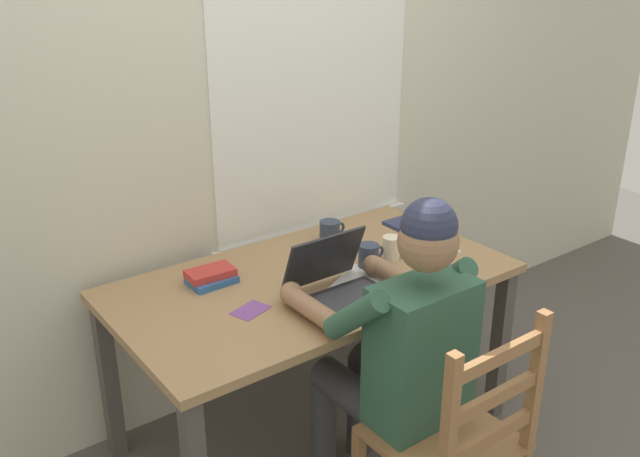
# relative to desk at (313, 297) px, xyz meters

# --- Properties ---
(ground_plane) EXTENTS (8.00, 8.00, 0.00)m
(ground_plane) POSITION_rel_desk_xyz_m (0.00, 0.00, -0.65)
(ground_plane) COLOR #56514C
(back_wall) EXTENTS (6.00, 0.08, 2.60)m
(back_wall) POSITION_rel_desk_xyz_m (0.01, 0.50, 0.65)
(back_wall) COLOR beige
(back_wall) RESTS_ON ground
(desk) EXTENTS (1.53, 0.84, 0.74)m
(desk) POSITION_rel_desk_xyz_m (0.00, 0.00, 0.00)
(desk) COLOR #9E7A51
(desk) RESTS_ON ground
(seated_person) EXTENTS (0.50, 0.60, 1.23)m
(seated_person) POSITION_rel_desk_xyz_m (-0.00, -0.49, 0.03)
(seated_person) COLOR #2D5642
(seated_person) RESTS_ON ground
(wooden_chair) EXTENTS (0.42, 0.42, 0.93)m
(wooden_chair) POSITION_rel_desk_xyz_m (-0.00, -0.77, -0.20)
(wooden_chair) COLOR olive
(wooden_chair) RESTS_ON ground
(laptop) EXTENTS (0.33, 0.31, 0.22)m
(laptop) POSITION_rel_desk_xyz_m (-0.02, -0.19, 0.14)
(laptop) COLOR #232328
(laptop) RESTS_ON desk
(computer_mouse) EXTENTS (0.06, 0.10, 0.03)m
(computer_mouse) POSITION_rel_desk_xyz_m (0.25, -0.27, 0.10)
(computer_mouse) COLOR #232328
(computer_mouse) RESTS_ON desk
(coffee_mug_white) EXTENTS (0.11, 0.07, 0.10)m
(coffee_mug_white) POSITION_rel_desk_xyz_m (0.36, -0.05, 0.13)
(coffee_mug_white) COLOR beige
(coffee_mug_white) RESTS_ON desk
(coffee_mug_dark) EXTENTS (0.12, 0.08, 0.10)m
(coffee_mug_dark) POSITION_rel_desk_xyz_m (0.23, -0.06, 0.13)
(coffee_mug_dark) COLOR #2D384C
(coffee_mug_dark) RESTS_ON desk
(coffee_mug_spare) EXTENTS (0.13, 0.09, 0.09)m
(coffee_mug_spare) POSITION_rel_desk_xyz_m (0.26, 0.23, 0.13)
(coffee_mug_spare) COLOR #2D384C
(coffee_mug_spare) RESTS_ON desk
(book_stack_main) EXTENTS (0.18, 0.13, 0.05)m
(book_stack_main) POSITION_rel_desk_xyz_m (-0.34, 0.19, 0.11)
(book_stack_main) COLOR #2D5B9E
(book_stack_main) RESTS_ON desk
(paper_pile_near_laptop) EXTENTS (0.31, 0.28, 0.01)m
(paper_pile_near_laptop) POSITION_rel_desk_xyz_m (0.13, -0.15, 0.09)
(paper_pile_near_laptop) COLOR white
(paper_pile_near_laptop) RESTS_ON desk
(paper_pile_back_corner) EXTENTS (0.23, 0.18, 0.01)m
(paper_pile_back_corner) POSITION_rel_desk_xyz_m (0.51, -0.12, 0.09)
(paper_pile_back_corner) COLOR white
(paper_pile_back_corner) RESTS_ON desk
(landscape_photo_print) EXTENTS (0.15, 0.12, 0.00)m
(landscape_photo_print) POSITION_rel_desk_xyz_m (-0.33, -0.08, 0.09)
(landscape_photo_print) COLOR #7A4293
(landscape_photo_print) RESTS_ON desk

